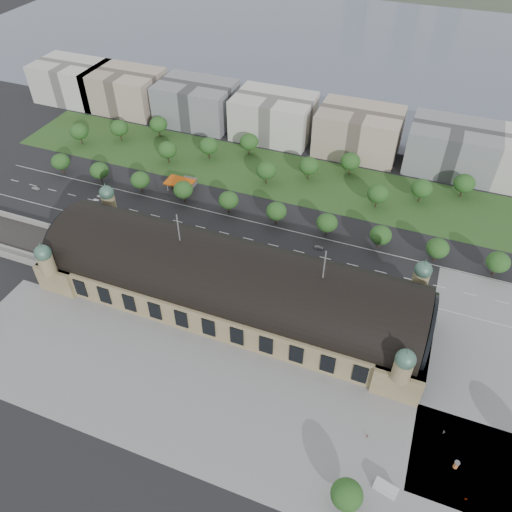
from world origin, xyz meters
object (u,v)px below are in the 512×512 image
(traffic_car_5, at_px, (319,248))
(pedestrian_1, at_px, (367,436))
(parked_car_5, at_px, (198,246))
(traffic_car_2, at_px, (110,211))
(bus_east, at_px, (295,263))
(bus_west, at_px, (228,246))
(parked_car_3, at_px, (182,241))
(parked_car_6, at_px, (175,241))
(traffic_car_0, at_px, (35,188))
(parked_car_4, at_px, (169,238))
(petrol_station, at_px, (185,182))
(van_south, at_px, (384,488))
(pedestrian_3, at_px, (466,499))
(parked_car_0, at_px, (92,224))
(advertising_column, at_px, (456,465))
(parked_car_2, at_px, (146,232))
(traffic_car_6, at_px, (391,291))
(parked_car_1, at_px, (116,230))
(bus_mid, at_px, (264,258))
(pedestrian_2, at_px, (444,432))
(traffic_car_4, at_px, (249,244))

(traffic_car_5, bearing_deg, pedestrian_1, -159.65)
(parked_car_5, bearing_deg, traffic_car_2, -135.41)
(bus_east, bearing_deg, bus_west, 90.32)
(bus_east, bearing_deg, pedestrian_1, -146.29)
(parked_car_3, relative_size, parked_car_6, 0.71)
(traffic_car_0, bearing_deg, parked_car_4, 89.11)
(petrol_station, height_order, van_south, petrol_station)
(parked_car_4, xyz_separation_m, pedestrian_3, (133.02, -71.51, 0.07))
(van_south, bearing_deg, traffic_car_0, 168.77)
(bus_west, relative_size, pedestrian_3, 7.56)
(parked_car_0, bearing_deg, petrol_station, 119.23)
(parked_car_4, distance_m, parked_car_5, 14.74)
(advertising_column, bearing_deg, parked_car_5, 151.47)
(parked_car_4, distance_m, bus_west, 28.05)
(parked_car_5, bearing_deg, parked_car_2, -127.20)
(traffic_car_2, bearing_deg, pedestrian_3, 62.82)
(traffic_car_6, relative_size, pedestrian_3, 2.96)
(traffic_car_6, xyz_separation_m, parked_car_5, (-84.83, -2.79, 0.05))
(traffic_car_2, height_order, bus_east, bus_east)
(traffic_car_6, distance_m, parked_car_0, 138.23)
(traffic_car_0, xyz_separation_m, parked_car_1, (57.68, -14.63, 0.03))
(bus_west, height_order, bus_mid, bus_west)
(parked_car_4, relative_size, bus_west, 0.37)
(parked_car_0, relative_size, bus_mid, 0.39)
(traffic_car_6, xyz_separation_m, parked_car_4, (-99.56, -2.59, 0.08))
(bus_mid, distance_m, pedestrian_2, 97.14)
(van_south, bearing_deg, parked_car_1, 164.93)
(traffic_car_4, distance_m, parked_car_5, 22.50)
(bus_east, bearing_deg, traffic_car_6, -92.11)
(traffic_car_6, height_order, van_south, van_south)
(parked_car_6, bearing_deg, traffic_car_6, 71.65)
(petrol_station, distance_m, advertising_column, 175.38)
(pedestrian_1, bearing_deg, pedestrian_2, -53.73)
(parked_car_1, bearing_deg, traffic_car_0, -126.80)
(traffic_car_6, height_order, pedestrian_1, pedestrian_1)
(parked_car_5, bearing_deg, van_south, 14.77)
(parked_car_4, xyz_separation_m, parked_car_5, (14.73, -0.21, -0.03))
(petrol_station, relative_size, parked_car_5, 2.57)
(traffic_car_2, bearing_deg, advertising_column, 64.92)
(traffic_car_6, xyz_separation_m, parked_car_3, (-92.86, -2.59, -0.06))
(traffic_car_6, bearing_deg, parked_car_2, -87.22)
(parked_car_4, xyz_separation_m, bus_mid, (45.05, 2.00, 0.71))
(traffic_car_0, relative_size, van_south, 0.62)
(traffic_car_2, relative_size, parked_car_1, 0.99)
(bus_east, bearing_deg, traffic_car_2, 87.65)
(traffic_car_6, distance_m, parked_car_2, 111.21)
(traffic_car_0, relative_size, pedestrian_2, 2.46)
(parked_car_4, xyz_separation_m, pedestrian_1, (103.37, -62.70, -0.01))
(parked_car_3, bearing_deg, bus_west, 70.69)
(parked_car_1, xyz_separation_m, pedestrian_3, (158.25, -67.51, 0.07))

